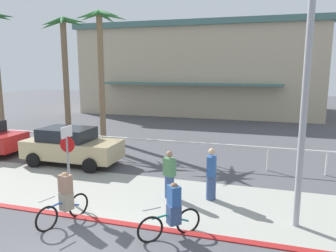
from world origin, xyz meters
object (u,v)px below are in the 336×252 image
object	(u,v)px
stop_sign_bike_lane	(68,154)
car_tan_1	(71,146)
cyclist_blue_1	(65,199)
streetlight_curb	(308,72)
palm_tree_2	(100,42)
cyclist_teal_0	(172,212)
pedestrian_1	(211,176)
pedestrian_0	(169,177)
palm_tree_1	(64,52)

from	to	relation	value
stop_sign_bike_lane	car_tan_1	world-z (taller)	stop_sign_bike_lane
cyclist_blue_1	streetlight_curb	bearing A→B (deg)	12.47
car_tan_1	palm_tree_2	bearing A→B (deg)	102.23
streetlight_curb	car_tan_1	xyz separation A→B (m)	(-9.34, 3.57, -3.41)
palm_tree_2	cyclist_teal_0	xyz separation A→B (m)	(7.31, -10.05, -5.18)
cyclist_teal_0	cyclist_blue_1	bearing A→B (deg)	-178.55
cyclist_teal_0	pedestrian_1	world-z (taller)	pedestrian_1
palm_tree_2	pedestrian_0	world-z (taller)	palm_tree_2
car_tan_1	cyclist_blue_1	size ratio (longest dim) A/B	2.51
palm_tree_1	car_tan_1	xyz separation A→B (m)	(3.66, -5.26, -4.45)
streetlight_curb	cyclist_blue_1	xyz separation A→B (m)	(-6.31, -1.40, -3.58)
cyclist_teal_0	pedestrian_1	bearing A→B (deg)	77.95
stop_sign_bike_lane	cyclist_teal_0	distance (m)	4.03
cyclist_teal_0	cyclist_blue_1	xyz separation A→B (m)	(-3.16, -0.08, 0.00)
palm_tree_2	car_tan_1	distance (m)	7.27
streetlight_curb	palm_tree_1	world-z (taller)	streetlight_curb
car_tan_1	pedestrian_0	distance (m)	5.92
palm_tree_2	pedestrian_0	size ratio (longest dim) A/B	4.69
streetlight_curb	car_tan_1	size ratio (longest dim) A/B	1.70
stop_sign_bike_lane	streetlight_curb	size ratio (longest dim) A/B	0.34
stop_sign_bike_lane	palm_tree_1	world-z (taller)	palm_tree_1
palm_tree_1	pedestrian_1	bearing A→B (deg)	-35.60
stop_sign_bike_lane	pedestrian_0	xyz separation A→B (m)	(2.96, 1.39, -0.92)
pedestrian_0	cyclist_teal_0	bearing A→B (deg)	-71.79
stop_sign_bike_lane	pedestrian_1	distance (m)	4.71
stop_sign_bike_lane	pedestrian_0	distance (m)	3.40
streetlight_curb	cyclist_teal_0	bearing A→B (deg)	-157.34
palm_tree_1	cyclist_blue_1	size ratio (longest dim) A/B	4.23
palm_tree_1	pedestrian_1	distance (m)	13.58
car_tan_1	cyclist_teal_0	xyz separation A→B (m)	(6.19, -4.89, -0.18)
stop_sign_bike_lane	palm_tree_2	xyz separation A→B (m)	(-3.54, 8.99, 4.20)
stop_sign_bike_lane	streetlight_curb	bearing A→B (deg)	2.11
stop_sign_bike_lane	cyclist_blue_1	bearing A→B (deg)	-62.07
palm_tree_1	palm_tree_2	xyz separation A→B (m)	(2.54, -0.10, 0.55)
pedestrian_1	car_tan_1	bearing A→B (deg)	162.00
palm_tree_1	car_tan_1	distance (m)	7.80
car_tan_1	pedestrian_1	distance (m)	7.11
cyclist_blue_1	cyclist_teal_0	bearing A→B (deg)	1.45
pedestrian_0	pedestrian_1	xyz separation A→B (m)	(1.38, 0.24, 0.07)
pedestrian_1	streetlight_curb	bearing A→B (deg)	-28.06
cyclist_blue_1	car_tan_1	bearing A→B (deg)	121.38
stop_sign_bike_lane	streetlight_curb	xyz separation A→B (m)	(6.92, 0.26, 2.60)
palm_tree_1	pedestrian_0	bearing A→B (deg)	-40.44
streetlight_curb	cyclist_teal_0	world-z (taller)	streetlight_curb
stop_sign_bike_lane	pedestrian_0	size ratio (longest dim) A/B	1.56
stop_sign_bike_lane	pedestrian_1	bearing A→B (deg)	20.57
cyclist_teal_0	streetlight_curb	bearing A→B (deg)	22.66
streetlight_curb	cyclist_blue_1	distance (m)	7.39
car_tan_1	stop_sign_bike_lane	bearing A→B (deg)	-57.63
streetlight_curb	pedestrian_1	world-z (taller)	streetlight_curb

